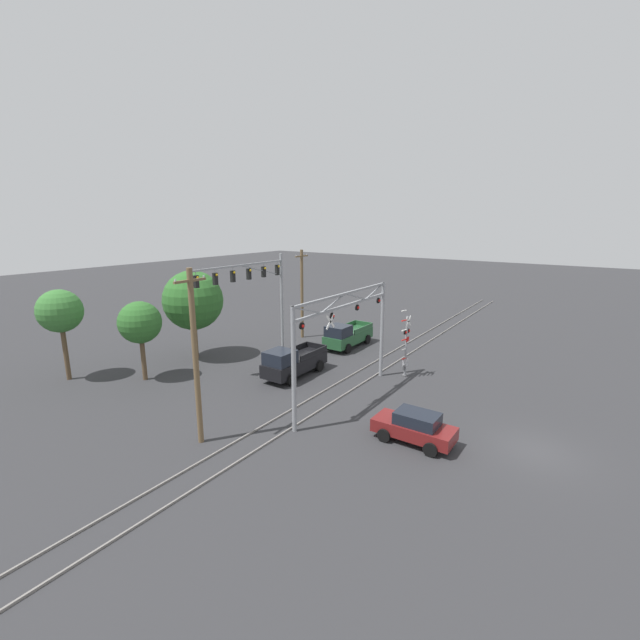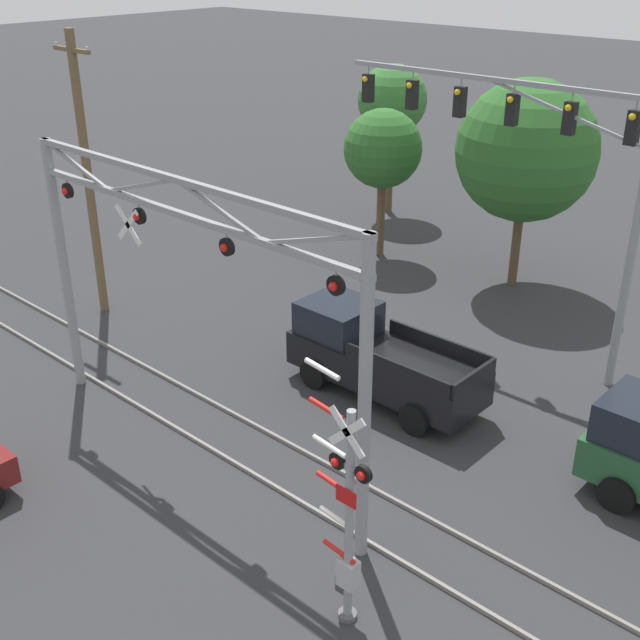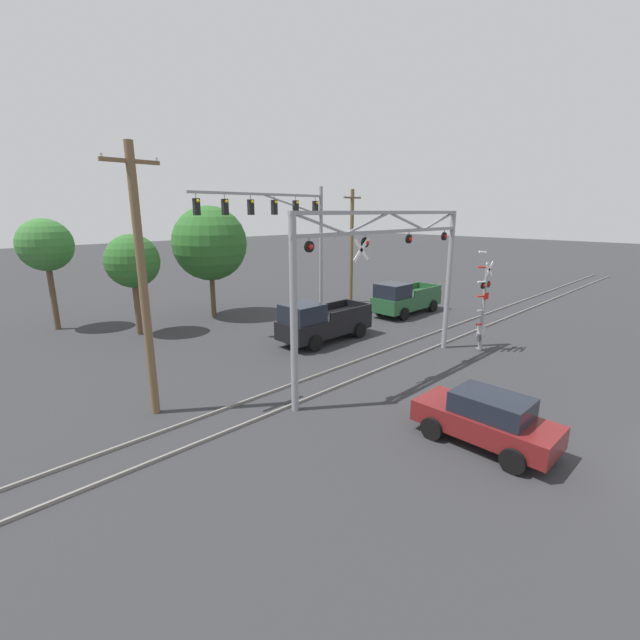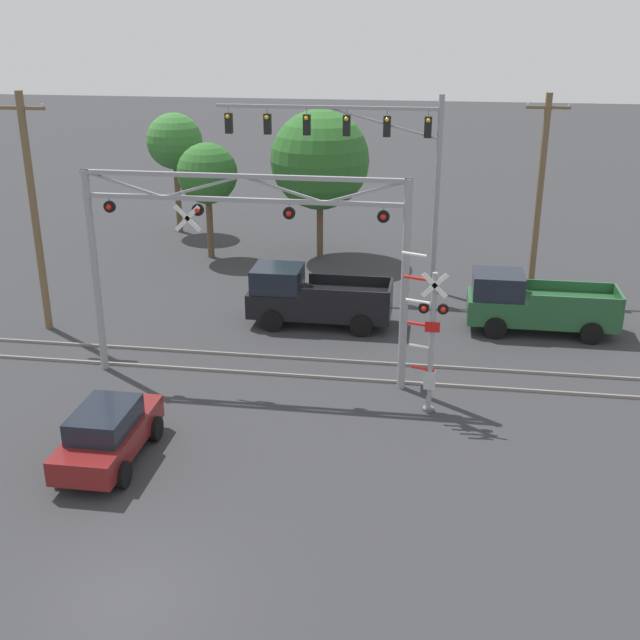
{
  "view_description": "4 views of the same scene",
  "coord_description": "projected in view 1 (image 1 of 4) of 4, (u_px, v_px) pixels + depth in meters",
  "views": [
    {
      "loc": [
        -21.6,
        -2.07,
        11.09
      ],
      "look_at": [
        1.58,
        13.94,
        4.46
      ],
      "focal_mm": 24.0,
      "sensor_mm": 36.0,
      "label": 1
    },
    {
      "loc": [
        12.96,
        1.11,
        11.31
      ],
      "look_at": [
        2.02,
        13.15,
        3.47
      ],
      "focal_mm": 45.0,
      "sensor_mm": 36.0,
      "label": 2
    },
    {
      "loc": [
        -14.17,
        0.44,
        6.84
      ],
      "look_at": [
        -1.9,
        12.99,
        2.35
      ],
      "focal_mm": 24.0,
      "sensor_mm": 36.0,
      "label": 3
    },
    {
      "loc": [
        6.0,
        -12.73,
        11.52
      ],
      "look_at": [
        2.39,
        11.12,
        2.16
      ],
      "focal_mm": 45.0,
      "sensor_mm": 36.0,
      "label": 4
    }
  ],
  "objects": [
    {
      "name": "ground_plane",
      "position": [
        535.0,
        451.0,
        20.99
      ],
      "size": [
        200.0,
        200.0,
        0.0
      ],
      "primitive_type": "plane",
      "color": "#303033"
    },
    {
      "name": "rail_track_near",
      "position": [
        340.0,
        397.0,
        27.22
      ],
      "size": [
        80.0,
        0.08,
        0.1
      ],
      "primitive_type": "cube",
      "color": "gray",
      "rests_on": "ground_plane"
    },
    {
      "name": "rail_track_far",
      "position": [
        322.0,
        392.0,
        28.01
      ],
      "size": [
        80.0,
        0.08,
        0.1
      ],
      "primitive_type": "cube",
      "color": "gray",
      "rests_on": "ground_plane"
    },
    {
      "name": "crossing_gantry",
      "position": [
        345.0,
        330.0,
        26.02
      ],
      "size": [
        10.42,
        0.29,
        6.85
      ],
      "color": "gray",
      "rests_on": "ground_plane"
    },
    {
      "name": "crossing_signal_mast",
      "position": [
        406.0,
        348.0,
        30.51
      ],
      "size": [
        1.44,
        0.35,
        5.06
      ],
      "color": "gray",
      "rests_on": "ground_plane"
    },
    {
      "name": "traffic_signal_span",
      "position": [
        260.0,
        286.0,
        33.77
      ],
      "size": [
        9.48,
        0.39,
        8.37
      ],
      "color": "gray",
      "rests_on": "ground_plane"
    },
    {
      "name": "pickup_truck_lead",
      "position": [
        292.0,
        362.0,
        30.73
      ],
      "size": [
        5.52,
        2.21,
        2.27
      ],
      "color": "black",
      "rests_on": "ground_plane"
    },
    {
      "name": "pickup_truck_following",
      "position": [
        347.0,
        336.0,
        37.78
      ],
      "size": [
        5.59,
        2.21,
        2.27
      ],
      "color": "#23512D",
      "rests_on": "ground_plane"
    },
    {
      "name": "sedan_waiting",
      "position": [
        415.0,
        427.0,
        21.68
      ],
      "size": [
        1.95,
        4.11,
        1.64
      ],
      "color": "maroon",
      "rests_on": "ground_plane"
    },
    {
      "name": "utility_pole_left",
      "position": [
        195.0,
        356.0,
        20.84
      ],
      "size": [
        1.8,
        0.28,
        8.9
      ],
      "color": "brown",
      "rests_on": "ground_plane"
    },
    {
      "name": "utility_pole_right",
      "position": [
        302.0,
        293.0,
        40.32
      ],
      "size": [
        1.8,
        0.28,
        8.38
      ],
      "color": "brown",
      "rests_on": "ground_plane"
    },
    {
      "name": "background_tree_beyond_span",
      "position": [
        140.0,
        323.0,
        29.47
      ],
      "size": [
        2.92,
        2.92,
        5.64
      ],
      "color": "brown",
      "rests_on": "ground_plane"
    },
    {
      "name": "background_tree_far_left_verge",
      "position": [
        193.0,
        300.0,
        34.1
      ],
      "size": [
        4.76,
        4.76,
        7.19
      ],
      "color": "brown",
      "rests_on": "ground_plane"
    },
    {
      "name": "background_tree_far_right_verge",
      "position": [
        60.0,
        312.0,
        29.33
      ],
      "size": [
        2.97,
        2.97,
        6.46
      ],
      "color": "brown",
      "rests_on": "ground_plane"
    }
  ]
}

